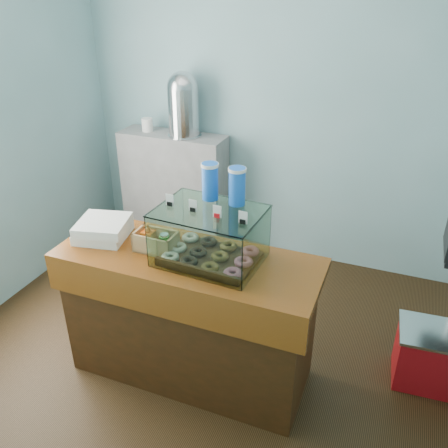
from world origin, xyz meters
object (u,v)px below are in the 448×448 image
at_px(display_case, 213,231).
at_px(counter, 189,316).
at_px(red_cooler, 432,357).
at_px(coffee_urn, 183,103).

bearing_deg(display_case, counter, -156.44).
bearing_deg(red_cooler, counter, -165.67).
bearing_deg(display_case, red_cooler, 21.35).
bearing_deg(counter, red_cooler, 18.46).
bearing_deg(counter, display_case, 20.45).
xyz_separation_m(counter, display_case, (0.15, 0.05, 0.62)).
xyz_separation_m(coffee_urn, red_cooler, (2.25, -1.08, -1.19)).
xyz_separation_m(display_case, coffee_urn, (-0.92, 1.52, 0.32)).
bearing_deg(display_case, coffee_urn, 124.27).
xyz_separation_m(counter, red_cooler, (1.48, 0.49, -0.26)).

